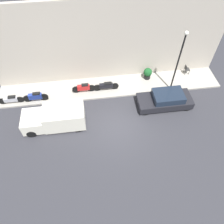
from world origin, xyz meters
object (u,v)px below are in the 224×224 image
Objects in this scene: motorcycle_black at (106,86)px; motorcycle_blue at (36,97)px; parked_car at (165,100)px; motorcycle_red at (84,88)px; cafe_chair at (186,69)px; scooter_silver at (11,99)px; potted_plant at (148,73)px; delivery_van at (55,118)px; streetlamp at (179,57)px.

motorcycle_blue is (-0.49, 5.70, 0.04)m from motorcycle_black.
parked_car reaches higher than motorcycle_red.
cafe_chair is (1.11, -7.30, 0.08)m from motorcycle_black.
potted_plant is at bearing -82.86° from scooter_silver.
delivery_van is 0.83× the size of streetlamp.
potted_plant reaches higher than motorcycle_black.
streetlamp is at bearing -94.73° from motorcycle_red.
scooter_silver is 1.88× the size of potted_plant.
parked_car is 10.26m from motorcycle_blue.
parked_car is 6.65m from motorcycle_red.
potted_plant is (1.45, -9.44, 0.10)m from motorcycle_blue.
parked_car is 4.88× the size of cafe_chair.
parked_car reaches higher than motorcycle_blue.
cafe_chair is (3.27, -2.88, 0.04)m from parked_car.
delivery_van reaches higher than motorcycle_blue.
motorcycle_blue is 9.55m from potted_plant.
delivery_van is at bearing 144.16° from motorcycle_red.
cafe_chair is (4.12, -11.35, -0.21)m from delivery_van.
potted_plant reaches higher than scooter_silver.
streetlamp reaches higher than motorcycle_blue.
motorcycle_black is 7.39m from cafe_chair.
streetlamp reaches higher than potted_plant.
motorcycle_red is (3.03, -2.19, -0.26)m from delivery_van.
motorcycle_red is at bearing 89.65° from motorcycle_black.
motorcycle_blue is at bearing 94.94° from motorcycle_black.
delivery_van reaches higher than cafe_chair.
motorcycle_red is at bearing -85.24° from scooter_silver.
streetlamp reaches higher than motorcycle_red.
motorcycle_blue reaches higher than scooter_silver.
motorcycle_red is 2.20× the size of cafe_chair.
motorcycle_red is at bearing -35.84° from delivery_van.
streetlamp is at bearing -90.53° from scooter_silver.
motorcycle_red is (0.01, 1.86, 0.02)m from motorcycle_black.
delivery_van reaches higher than potted_plant.
scooter_silver is 2.25× the size of cafe_chair.
motorcycle_red is 5.68m from potted_plant.
delivery_van is at bearing -125.47° from scooter_silver.
potted_plant is at bearing 12.34° from parked_car.
scooter_silver is 15.01m from cafe_chair.
streetlamp reaches higher than cafe_chair.
motorcycle_black is at bearing 98.62° from cafe_chair.
cafe_chair is at bearing -83.18° from motorcycle_red.
delivery_van reaches higher than scooter_silver.
motorcycle_black is 2.44× the size of cafe_chair.
scooter_silver is 1.02× the size of motorcycle_red.
delivery_van is 2.28× the size of scooter_silver.
scooter_silver is 11.45m from potted_plant.
cafe_chair is (1.70, -1.91, -2.73)m from streetlamp.
motorcycle_blue is 1.93m from scooter_silver.
potted_plant is at bearing -75.65° from motorcycle_black.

